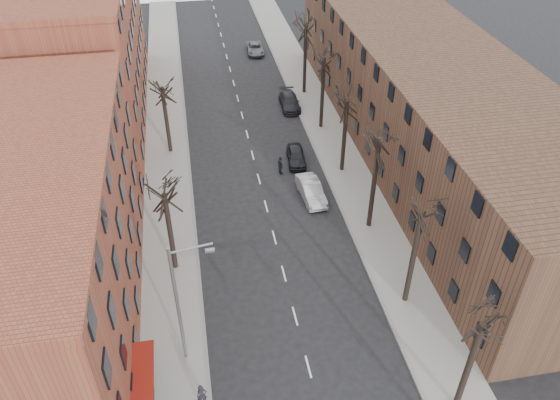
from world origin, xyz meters
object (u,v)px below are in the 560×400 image
parked_car_near (296,156)px  parked_car_mid (290,102)px  silver_sedan (311,190)px  pedestrian_a (202,395)px

parked_car_near → parked_car_mid: size_ratio=0.83×
silver_sedan → parked_car_near: silver_sedan is taller
silver_sedan → parked_car_near: bearing=87.0°
parked_car_mid → pedestrian_a: pedestrian_a is taller
parked_car_mid → silver_sedan: bearing=-93.2°
parked_car_near → parked_car_mid: (1.50, 10.75, 0.02)m
parked_car_near → pedestrian_a: pedestrian_a is taller
silver_sedan → pedestrian_a: pedestrian_a is taller
silver_sedan → parked_car_mid: bearing=80.9°
parked_car_near → silver_sedan: bearing=-83.3°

